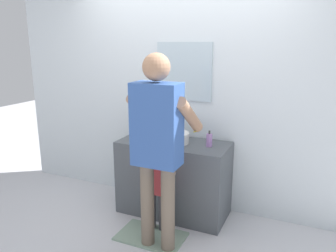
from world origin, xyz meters
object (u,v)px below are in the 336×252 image
at_px(child_toddler, 157,181).
at_px(adult_parent, 158,137).
at_px(soap_bottle, 209,140).
at_px(toothbrush_cup, 142,133).

distance_m(child_toddler, adult_parent, 0.59).
bearing_deg(soap_bottle, toothbrush_cup, 179.04).
bearing_deg(child_toddler, toothbrush_cup, 132.88).
height_order(child_toddler, adult_parent, adult_parent).
relative_size(soap_bottle, child_toddler, 0.19).
height_order(soap_bottle, child_toddler, soap_bottle).
bearing_deg(toothbrush_cup, adult_parent, -52.05).
distance_m(toothbrush_cup, soap_bottle, 0.78).
xyz_separation_m(toothbrush_cup, child_toddler, (0.39, -0.43, -0.33)).
relative_size(toothbrush_cup, child_toddler, 0.23).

